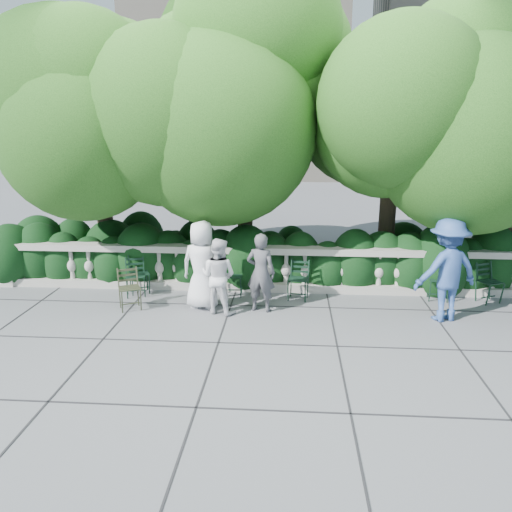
# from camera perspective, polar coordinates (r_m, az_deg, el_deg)

# --- Properties ---
(ground) EXTENTS (90.00, 90.00, 0.00)m
(ground) POSITION_cam_1_polar(r_m,az_deg,el_deg) (9.45, -0.44, -7.44)
(ground) COLOR #57585F
(ground) RESTS_ON ground
(balustrade) EXTENTS (12.00, 0.44, 1.00)m
(balustrade) POSITION_cam_1_polar(r_m,az_deg,el_deg) (10.98, 0.30, -1.52)
(balustrade) COLOR #9E998E
(balustrade) RESTS_ON ground
(shrub_hedge) EXTENTS (15.00, 2.60, 1.70)m
(shrub_hedge) POSITION_cam_1_polar(r_m,az_deg,el_deg) (12.27, 0.67, -2.11)
(shrub_hedge) COLOR black
(shrub_hedge) RESTS_ON ground
(tree_canopy) EXTENTS (15.04, 6.52, 6.78)m
(tree_canopy) POSITION_cam_1_polar(r_m,az_deg,el_deg) (11.91, 4.23, 16.65)
(tree_canopy) COLOR #3F3023
(tree_canopy) RESTS_ON ground
(chair_a) EXTENTS (0.56, 0.59, 0.84)m
(chair_a) POSITION_cam_1_polar(r_m,az_deg,el_deg) (10.95, -13.49, -4.68)
(chair_a) COLOR black
(chair_a) RESTS_ON ground
(chair_b) EXTENTS (0.60, 0.62, 0.84)m
(chair_b) POSITION_cam_1_polar(r_m,az_deg,el_deg) (11.10, -12.95, -4.37)
(chair_b) COLOR black
(chair_b) RESTS_ON ground
(chair_c) EXTENTS (0.52, 0.55, 0.84)m
(chair_c) POSITION_cam_1_polar(r_m,az_deg,el_deg) (10.47, 4.66, -5.21)
(chair_c) COLOR black
(chair_c) RESTS_ON ground
(chair_d) EXTENTS (0.46, 0.50, 0.84)m
(chair_d) POSITION_cam_1_polar(r_m,az_deg,el_deg) (10.69, -2.71, -4.75)
(chair_d) COLOR black
(chair_d) RESTS_ON ground
(chair_e) EXTENTS (0.50, 0.54, 0.84)m
(chair_e) POSITION_cam_1_polar(r_m,az_deg,el_deg) (11.08, 20.06, -4.96)
(chair_e) COLOR black
(chair_e) RESTS_ON ground
(chair_f) EXTENTS (0.60, 0.62, 0.84)m
(chair_f) POSITION_cam_1_polar(r_m,az_deg,el_deg) (11.36, 25.44, -5.03)
(chair_f) COLOR black
(chair_f) RESTS_ON ground
(chair_weathered) EXTENTS (0.61, 0.63, 0.84)m
(chair_weathered) POSITION_cam_1_polar(r_m,az_deg,el_deg) (10.20, -13.98, -6.19)
(chair_weathered) COLOR black
(chair_weathered) RESTS_ON ground
(person_businessman) EXTENTS (0.97, 0.74, 1.77)m
(person_businessman) POSITION_cam_1_polar(r_m,az_deg,el_deg) (9.91, -6.16, -1.03)
(person_businessman) COLOR white
(person_businessman) RESTS_ON ground
(person_woman_grey) EXTENTS (0.64, 0.50, 1.57)m
(person_woman_grey) POSITION_cam_1_polar(r_m,az_deg,el_deg) (9.71, 0.56, -1.91)
(person_woman_grey) COLOR #47474C
(person_woman_grey) RESTS_ON ground
(person_casual_man) EXTENTS (0.87, 0.78, 1.49)m
(person_casual_man) POSITION_cam_1_polar(r_m,az_deg,el_deg) (9.66, -4.32, -2.29)
(person_casual_man) COLOR silver
(person_casual_man) RESTS_ON ground
(person_older_blue) EXTENTS (1.42, 1.10, 1.95)m
(person_older_blue) POSITION_cam_1_polar(r_m,az_deg,el_deg) (9.87, 20.98, -1.51)
(person_older_blue) COLOR #304F90
(person_older_blue) RESTS_ON ground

